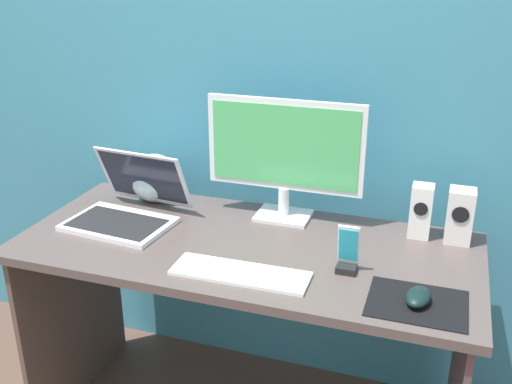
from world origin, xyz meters
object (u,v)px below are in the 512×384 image
object	(u,v)px
laptop	(127,208)
mouse	(418,297)
phone_in_dock	(348,255)
monitor	(285,153)
speaker_near_monitor	(421,211)
keyboard_external	(240,273)
speaker_right	(460,216)
fishbowl	(155,178)

from	to	relation	value
laptop	mouse	distance (m)	0.98
mouse	phone_in_dock	bearing A→B (deg)	159.72
laptop	mouse	bearing A→B (deg)	-12.73
monitor	speaker_near_monitor	world-z (taller)	monitor
keyboard_external	monitor	bearing A→B (deg)	88.37
laptop	mouse	size ratio (longest dim) A/B	3.59
speaker_near_monitor	keyboard_external	size ratio (longest dim) A/B	0.44
phone_in_dock	keyboard_external	bearing A→B (deg)	-156.53
speaker_right	phone_in_dock	distance (m)	0.41
monitor	mouse	distance (m)	0.65
speaker_near_monitor	phone_in_dock	size ratio (longest dim) A/B	1.23
speaker_near_monitor	fishbowl	size ratio (longest dim) A/B	0.98
fishbowl	speaker_right	bearing A→B (deg)	-0.26
mouse	speaker_near_monitor	bearing A→B (deg)	103.07
mouse	fishbowl	bearing A→B (deg)	165.84
speaker_near_monitor	speaker_right	bearing A→B (deg)	-0.03
speaker_near_monitor	keyboard_external	world-z (taller)	speaker_near_monitor
speaker_near_monitor	mouse	bearing A→B (deg)	-85.93
monitor	mouse	xyz separation A→B (m)	(0.47, -0.40, -0.21)
keyboard_external	speaker_near_monitor	bearing A→B (deg)	41.52
monitor	mouse	world-z (taller)	monitor
speaker_right	speaker_near_monitor	bearing A→B (deg)	179.97
fishbowl	keyboard_external	size ratio (longest dim) A/B	0.45
monitor	speaker_near_monitor	xyz separation A→B (m)	(0.44, 0.00, -0.14)
mouse	phone_in_dock	distance (m)	0.23
laptop	phone_in_dock	distance (m)	0.76
fishbowl	mouse	xyz separation A→B (m)	(0.95, -0.41, -0.06)
speaker_right	fishbowl	xyz separation A→B (m)	(-1.04, 0.00, -0.00)
laptop	phone_in_dock	bearing A→B (deg)	-7.75
speaker_near_monitor	mouse	size ratio (longest dim) A/B	1.71
fishbowl	keyboard_external	world-z (taller)	fishbowl
fishbowl	speaker_near_monitor	bearing A→B (deg)	-0.28
fishbowl	phone_in_dock	size ratio (longest dim) A/B	1.25
speaker_near_monitor	keyboard_external	distance (m)	0.61
fishbowl	phone_in_dock	xyz separation A→B (m)	(0.75, -0.29, -0.03)
keyboard_external	mouse	size ratio (longest dim) A/B	3.86
monitor	mouse	size ratio (longest dim) A/B	5.21
speaker_right	keyboard_external	xyz separation A→B (m)	(-0.56, -0.41, -0.08)
speaker_near_monitor	phone_in_dock	xyz separation A→B (m)	(-0.17, -0.29, -0.04)
speaker_near_monitor	phone_in_dock	bearing A→B (deg)	-120.94
speaker_near_monitor	fishbowl	bearing A→B (deg)	179.72
keyboard_external	mouse	xyz separation A→B (m)	(0.48, 0.01, 0.02)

